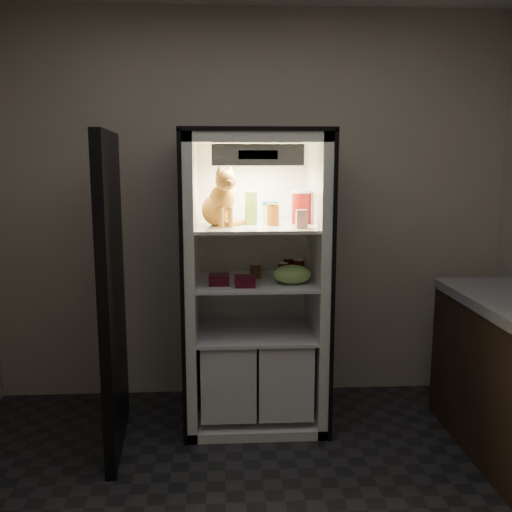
{
  "coord_description": "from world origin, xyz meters",
  "views": [
    {
      "loc": [
        -0.2,
        -2.2,
        1.71
      ],
      "look_at": [
        0.01,
        1.32,
        1.09
      ],
      "focal_mm": 40.0,
      "sensor_mm": 36.0,
      "label": 1
    }
  ],
  "objects": [
    {
      "name": "soda_can_a",
      "position": [
        0.22,
        1.41,
        1.0
      ],
      "size": [
        0.07,
        0.07,
        0.12
      ],
      "color": "black",
      "rests_on": "refrigerator"
    },
    {
      "name": "parmesan_shaker",
      "position": [
        -0.02,
        1.35,
        1.39
      ],
      "size": [
        0.08,
        0.08,
        0.21
      ],
      "color": "green",
      "rests_on": "refrigerator"
    },
    {
      "name": "cream_carton",
      "position": [
        0.27,
        1.14,
        1.34
      ],
      "size": [
        0.06,
        0.06,
        0.11
      ],
      "primitive_type": "cube",
      "color": "silver",
      "rests_on": "refrigerator"
    },
    {
      "name": "mayo_tub",
      "position": [
        0.1,
        1.41,
        1.36
      ],
      "size": [
        0.1,
        0.1,
        0.14
      ],
      "color": "white",
      "rests_on": "refrigerator"
    },
    {
      "name": "pepper_jar",
      "position": [
        0.3,
        1.38,
        1.4
      ],
      "size": [
        0.13,
        0.13,
        0.21
      ],
      "color": "maroon",
      "rests_on": "refrigerator"
    },
    {
      "name": "grape_bag",
      "position": [
        0.22,
        1.2,
        1.0
      ],
      "size": [
        0.23,
        0.17,
        0.12
      ],
      "primitive_type": "ellipsoid",
      "color": "#76AD50",
      "rests_on": "refrigerator"
    },
    {
      "name": "tabby_cat",
      "position": [
        -0.22,
        1.3,
        1.43
      ],
      "size": [
        0.34,
        0.37,
        0.37
      ],
      "rotation": [
        0.0,
        0.0,
        0.38
      ],
      "color": "#C27218",
      "rests_on": "refrigerator"
    },
    {
      "name": "room_shell",
      "position": [
        0.0,
        0.0,
        1.62
      ],
      "size": [
        3.6,
        3.6,
        3.6
      ],
      "color": "white",
      "rests_on": "floor"
    },
    {
      "name": "fridge_door",
      "position": [
        -0.85,
        1.06,
        0.91
      ],
      "size": [
        0.13,
        0.87,
        1.85
      ],
      "rotation": [
        0.0,
        0.0,
        0.08
      ],
      "color": "black",
      "rests_on": "floor"
    },
    {
      "name": "condiment_jar",
      "position": [
        0.0,
        1.38,
        0.99
      ],
      "size": [
        0.07,
        0.07,
        0.1
      ],
      "color": "#503116",
      "rests_on": "refrigerator"
    },
    {
      "name": "soda_can_b",
      "position": [
        0.27,
        1.3,
        1.01
      ],
      "size": [
        0.07,
        0.07,
        0.13
      ],
      "color": "black",
      "rests_on": "refrigerator"
    },
    {
      "name": "salsa_jar",
      "position": [
        0.11,
        1.29,
        1.36
      ],
      "size": [
        0.08,
        0.08,
        0.13
      ],
      "color": "maroon",
      "rests_on": "refrigerator"
    },
    {
      "name": "berry_box_left",
      "position": [
        -0.23,
        1.21,
        0.97
      ],
      "size": [
        0.12,
        0.12,
        0.06
      ],
      "primitive_type": "cube",
      "color": "#500D1E",
      "rests_on": "refrigerator"
    },
    {
      "name": "berry_box_right",
      "position": [
        -0.07,
        1.15,
        0.97
      ],
      "size": [
        0.12,
        0.12,
        0.06
      ],
      "primitive_type": "cube",
      "color": "#500D1E",
      "rests_on": "refrigerator"
    },
    {
      "name": "refrigerator",
      "position": [
        0.0,
        1.38,
        0.79
      ],
      "size": [
        0.9,
        0.72,
        1.88
      ],
      "color": "white",
      "rests_on": "floor"
    },
    {
      "name": "soda_can_c",
      "position": [
        0.17,
        1.29,
        1.0
      ],
      "size": [
        0.06,
        0.06,
        0.11
      ],
      "color": "black",
      "rests_on": "refrigerator"
    }
  ]
}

